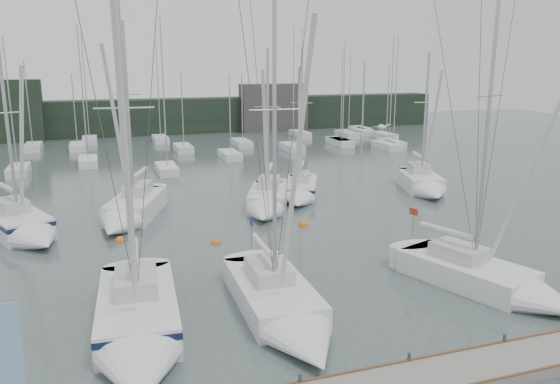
{
  "coord_description": "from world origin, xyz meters",
  "views": [
    {
      "loc": [
        -7.59,
        -18.55,
        10.44
      ],
      "look_at": [
        0.39,
        5.0,
        4.41
      ],
      "focal_mm": 35.0,
      "sensor_mm": 36.0,
      "label": 1
    }
  ],
  "objects_px": {
    "sailboat_mid_a": "(25,228)",
    "sailboat_mid_b": "(129,213)",
    "sailboat_near_right": "(502,285)",
    "buoy_a": "(216,243)",
    "sailboat_mid_d": "(300,192)",
    "dock_banner": "(6,370)",
    "sailboat_near_left": "(138,331)",
    "sailboat_mid_c": "(267,203)",
    "sailboat_near_center": "(287,314)",
    "buoy_b": "(303,225)",
    "buoy_c": "(120,241)",
    "sailboat_mid_e": "(425,186)"
  },
  "relations": [
    {
      "from": "sailboat_near_center",
      "to": "buoy_b",
      "type": "relative_size",
      "value": 21.99
    },
    {
      "from": "sailboat_mid_d",
      "to": "sailboat_near_left",
      "type": "bearing_deg",
      "value": -101.79
    },
    {
      "from": "sailboat_mid_b",
      "to": "buoy_a",
      "type": "xyz_separation_m",
      "value": [
        4.52,
        -6.03,
        -0.63
      ]
    },
    {
      "from": "sailboat_mid_d",
      "to": "buoy_c",
      "type": "xyz_separation_m",
      "value": [
        -13.65,
        -5.93,
        -0.56
      ]
    },
    {
      "from": "sailboat_mid_c",
      "to": "dock_banner",
      "type": "bearing_deg",
      "value": -99.5
    },
    {
      "from": "sailboat_near_right",
      "to": "sailboat_mid_b",
      "type": "height_order",
      "value": "sailboat_near_right"
    },
    {
      "from": "sailboat_near_right",
      "to": "sailboat_mid_c",
      "type": "relative_size",
      "value": 1.25
    },
    {
      "from": "sailboat_mid_b",
      "to": "sailboat_mid_c",
      "type": "height_order",
      "value": "sailboat_mid_b"
    },
    {
      "from": "sailboat_near_right",
      "to": "buoy_b",
      "type": "height_order",
      "value": "sailboat_near_right"
    },
    {
      "from": "sailboat_mid_d",
      "to": "dock_banner",
      "type": "bearing_deg",
      "value": -100.65
    },
    {
      "from": "buoy_b",
      "to": "dock_banner",
      "type": "relative_size",
      "value": 0.15
    },
    {
      "from": "dock_banner",
      "to": "sailboat_near_right",
      "type": "bearing_deg",
      "value": 9.97
    },
    {
      "from": "sailboat_mid_d",
      "to": "sailboat_mid_b",
      "type": "bearing_deg",
      "value": -146.76
    },
    {
      "from": "sailboat_near_center",
      "to": "sailboat_mid_c",
      "type": "height_order",
      "value": "sailboat_near_center"
    },
    {
      "from": "buoy_a",
      "to": "dock_banner",
      "type": "height_order",
      "value": "dock_banner"
    },
    {
      "from": "sailboat_mid_c",
      "to": "buoy_c",
      "type": "height_order",
      "value": "sailboat_mid_c"
    },
    {
      "from": "sailboat_mid_b",
      "to": "sailboat_mid_a",
      "type": "bearing_deg",
      "value": -145.01
    },
    {
      "from": "sailboat_near_right",
      "to": "buoy_a",
      "type": "distance_m",
      "value": 15.67
    },
    {
      "from": "sailboat_near_center",
      "to": "sailboat_near_right",
      "type": "distance_m",
      "value": 10.24
    },
    {
      "from": "sailboat_mid_c",
      "to": "buoy_b",
      "type": "height_order",
      "value": "sailboat_mid_c"
    },
    {
      "from": "sailboat_near_left",
      "to": "sailboat_mid_d",
      "type": "bearing_deg",
      "value": 58.14
    },
    {
      "from": "buoy_b",
      "to": "buoy_c",
      "type": "relative_size",
      "value": 1.11
    },
    {
      "from": "sailboat_mid_a",
      "to": "buoy_c",
      "type": "height_order",
      "value": "sailboat_mid_a"
    },
    {
      "from": "sailboat_near_right",
      "to": "buoy_a",
      "type": "xyz_separation_m",
      "value": [
        -10.75,
        11.4,
        -0.54
      ]
    },
    {
      "from": "buoy_a",
      "to": "buoy_c",
      "type": "xyz_separation_m",
      "value": [
        -5.31,
        2.18,
        0.0
      ]
    },
    {
      "from": "sailboat_near_center",
      "to": "buoy_b",
      "type": "distance_m",
      "value": 13.88
    },
    {
      "from": "sailboat_mid_e",
      "to": "buoy_c",
      "type": "height_order",
      "value": "sailboat_mid_e"
    },
    {
      "from": "sailboat_near_right",
      "to": "sailboat_mid_b",
      "type": "distance_m",
      "value": 23.17
    },
    {
      "from": "sailboat_mid_b",
      "to": "sailboat_mid_d",
      "type": "relative_size",
      "value": 1.13
    },
    {
      "from": "sailboat_mid_d",
      "to": "buoy_a",
      "type": "height_order",
      "value": "sailboat_mid_d"
    },
    {
      "from": "buoy_b",
      "to": "dock_banner",
      "type": "xyz_separation_m",
      "value": [
        -14.85,
        -18.18,
        3.07
      ]
    },
    {
      "from": "sailboat_near_left",
      "to": "dock_banner",
      "type": "bearing_deg",
      "value": -116.82
    },
    {
      "from": "sailboat_near_center",
      "to": "buoy_a",
      "type": "relative_size",
      "value": 25.19
    },
    {
      "from": "sailboat_near_right",
      "to": "dock_banner",
      "type": "xyz_separation_m",
      "value": [
        -19.46,
        -5.12,
        2.52
      ]
    },
    {
      "from": "sailboat_mid_a",
      "to": "sailboat_mid_b",
      "type": "distance_m",
      "value": 6.34
    },
    {
      "from": "buoy_a",
      "to": "buoy_b",
      "type": "distance_m",
      "value": 6.35
    },
    {
      "from": "sailboat_near_right",
      "to": "sailboat_mid_e",
      "type": "relative_size",
      "value": 1.26
    },
    {
      "from": "sailboat_near_center",
      "to": "sailboat_mid_d",
      "type": "xyz_separation_m",
      "value": [
        7.83,
        19.13,
        0.04
      ]
    },
    {
      "from": "buoy_a",
      "to": "sailboat_near_right",
      "type": "bearing_deg",
      "value": -46.69
    },
    {
      "from": "sailboat_mid_d",
      "to": "sailboat_near_right",
      "type": "bearing_deg",
      "value": -58.92
    },
    {
      "from": "sailboat_near_left",
      "to": "buoy_a",
      "type": "xyz_separation_m",
      "value": [
        5.25,
        10.7,
        -0.62
      ]
    },
    {
      "from": "buoy_a",
      "to": "dock_banner",
      "type": "distance_m",
      "value": 18.93
    },
    {
      "from": "sailboat_mid_b",
      "to": "buoy_c",
      "type": "bearing_deg",
      "value": -81.41
    },
    {
      "from": "buoy_a",
      "to": "buoy_c",
      "type": "distance_m",
      "value": 5.74
    },
    {
      "from": "sailboat_mid_a",
      "to": "sailboat_mid_b",
      "type": "height_order",
      "value": "sailboat_mid_b"
    },
    {
      "from": "sailboat_near_center",
      "to": "buoy_c",
      "type": "distance_m",
      "value": 14.44
    },
    {
      "from": "sailboat_mid_b",
      "to": "buoy_c",
      "type": "distance_m",
      "value": 3.98
    },
    {
      "from": "sailboat_near_center",
      "to": "sailboat_mid_d",
      "type": "relative_size",
      "value": 1.19
    },
    {
      "from": "sailboat_near_left",
      "to": "sailboat_mid_b",
      "type": "relative_size",
      "value": 1.07
    },
    {
      "from": "sailboat_near_right",
      "to": "sailboat_mid_a",
      "type": "distance_m",
      "value": 26.61
    }
  ]
}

